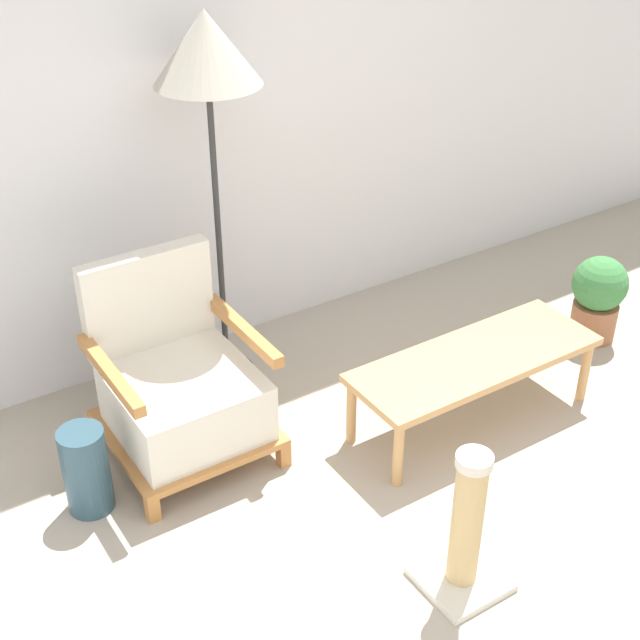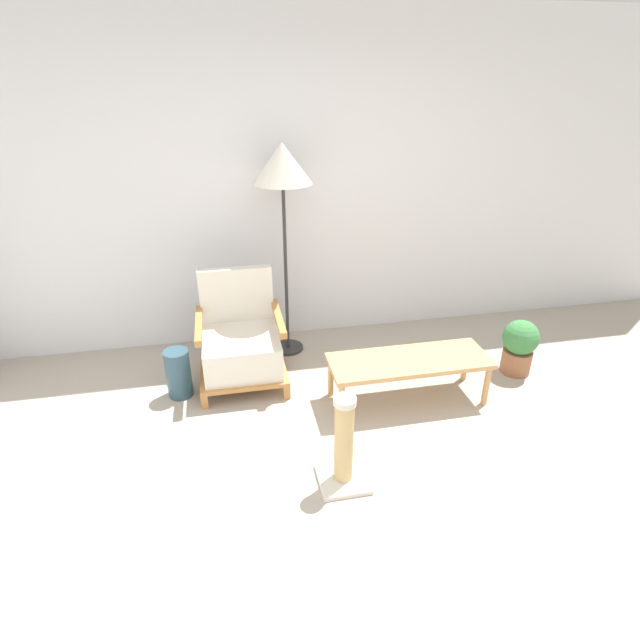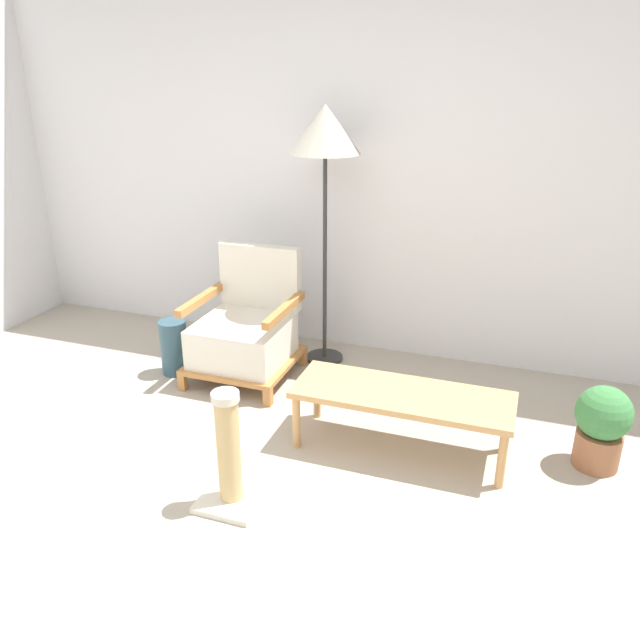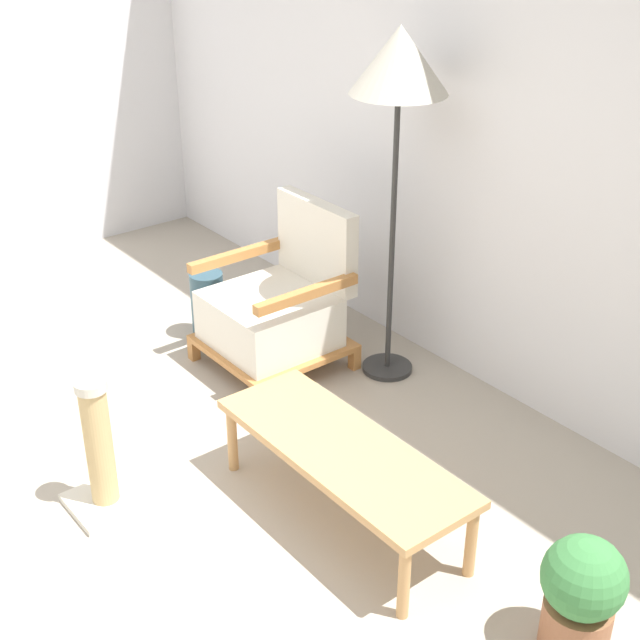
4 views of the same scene
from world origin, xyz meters
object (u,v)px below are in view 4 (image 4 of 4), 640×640
object	(u,v)px
coffee_table	(343,455)
potted_plant	(581,594)
vase	(208,305)
armchair	(278,308)
floor_lamp	(399,72)
scratching_post	(101,457)

from	to	relation	value
coffee_table	potted_plant	bearing A→B (deg)	10.65
vase	potted_plant	bearing A→B (deg)	-4.49
armchair	floor_lamp	bearing A→B (deg)	43.41
floor_lamp	potted_plant	distance (m)	2.30
vase	scratching_post	bearing A→B (deg)	-48.39
armchair	vase	world-z (taller)	armchair
armchair	coffee_table	bearing A→B (deg)	-24.35
armchair	floor_lamp	size ratio (longest dim) A/B	0.48
coffee_table	floor_lamp	bearing A→B (deg)	129.19
potted_plant	scratching_post	distance (m)	1.90
armchair	coffee_table	size ratio (longest dim) A/B	0.72
floor_lamp	potted_plant	world-z (taller)	floor_lamp
floor_lamp	vase	bearing A→B (deg)	-149.39
floor_lamp	vase	world-z (taller)	floor_lamp
potted_plant	vase	bearing A→B (deg)	175.51
armchair	coffee_table	xyz separation A→B (m)	(1.18, -0.53, -0.01)
coffee_table	vase	xyz separation A→B (m)	(-1.65, 0.40, -0.12)
floor_lamp	potted_plant	bearing A→B (deg)	-22.78
vase	armchair	bearing A→B (deg)	15.73
armchair	coffee_table	world-z (taller)	armchair
potted_plant	scratching_post	size ratio (longest dim) A/B	0.76
floor_lamp	scratching_post	size ratio (longest dim) A/B	2.91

